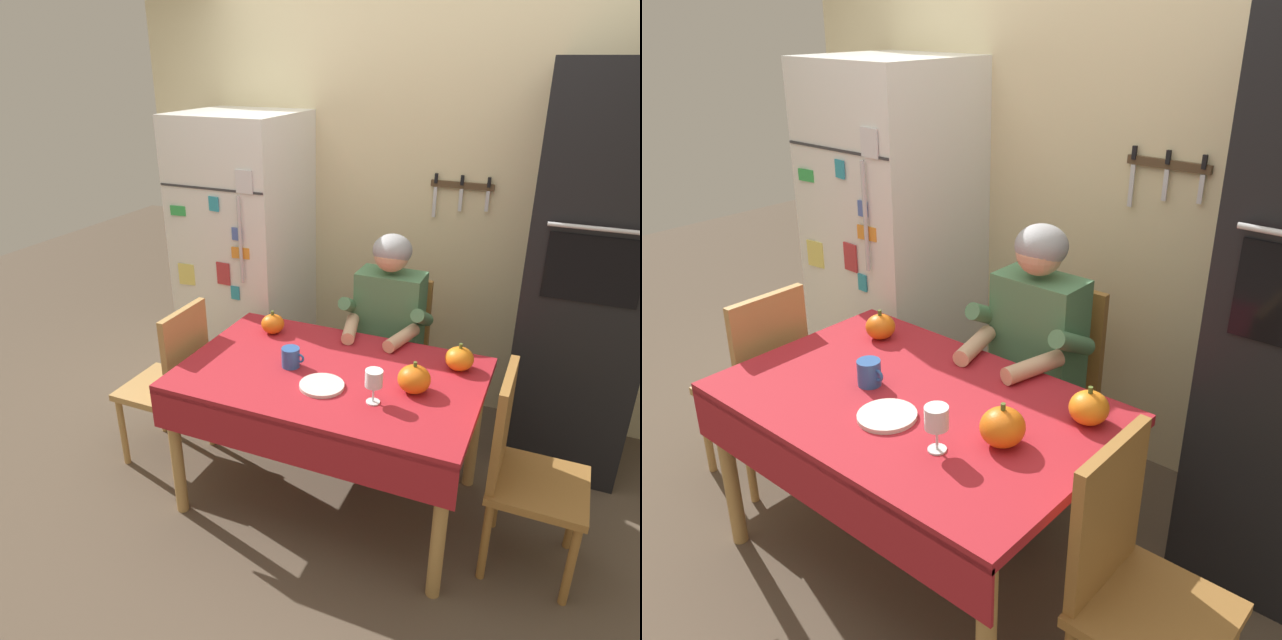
{
  "view_description": "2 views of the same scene",
  "coord_description": "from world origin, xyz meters",
  "views": [
    {
      "loc": [
        0.93,
        -2.15,
        2.1
      ],
      "look_at": [
        -0.08,
        0.17,
        0.96
      ],
      "focal_mm": 33.14,
      "sensor_mm": 36.0,
      "label": 1
    },
    {
      "loc": [
        1.48,
        -1.39,
        1.99
      ],
      "look_at": [
        0.13,
        0.21,
        1.04
      ],
      "focal_mm": 38.7,
      "sensor_mm": 36.0,
      "label": 2
    }
  ],
  "objects": [
    {
      "name": "ground_plane",
      "position": [
        0.0,
        0.0,
        0.0
      ],
      "size": [
        10.0,
        10.0,
        0.0
      ],
      "primitive_type": "plane",
      "color": "brown",
      "rests_on": "ground"
    },
    {
      "name": "back_wall_assembly",
      "position": [
        0.05,
        1.35,
        1.3
      ],
      "size": [
        3.7,
        0.13,
        2.6
      ],
      "color": "beige",
      "rests_on": "ground"
    },
    {
      "name": "refrigerator",
      "position": [
        -0.95,
        0.96,
        0.9
      ],
      "size": [
        0.68,
        0.71,
        1.8
      ],
      "color": "white",
      "rests_on": "ground"
    },
    {
      "name": "chair_left_side",
      "position": [
        -0.9,
        0.07,
        0.51
      ],
      "size": [
        0.4,
        0.4,
        0.93
      ],
      "color": "tan",
      "rests_on": "ground"
    },
    {
      "name": "serving_tray",
      "position": [
        0.02,
        -0.05,
        0.75
      ],
      "size": [
        0.2,
        0.2,
        0.02
      ],
      "primitive_type": "cylinder",
      "color": "silver",
      "rests_on": "dining_table"
    },
    {
      "name": "pumpkin_small",
      "position": [
        0.41,
        0.08,
        0.8
      ],
      "size": [
        0.15,
        0.15,
        0.15
      ],
      "color": "orange",
      "rests_on": "dining_table"
    },
    {
      "name": "chair_behind_person",
      "position": [
        0.08,
        0.87,
        0.51
      ],
      "size": [
        0.4,
        0.4,
        0.93
      ],
      "color": "#9E6B33",
      "rests_on": "ground"
    },
    {
      "name": "chair_right_side",
      "position": [
        0.9,
        0.05,
        0.51
      ],
      "size": [
        0.4,
        0.4,
        0.93
      ],
      "color": "#9E6B33",
      "rests_on": "ground"
    },
    {
      "name": "coffee_mug",
      "position": [
        -0.19,
        0.07,
        0.79
      ],
      "size": [
        0.11,
        0.09,
        0.1
      ],
      "color": "#2D569E",
      "rests_on": "dining_table"
    },
    {
      "name": "pumpkin_medium",
      "position": [
        -0.45,
        0.37,
        0.79
      ],
      "size": [
        0.12,
        0.12,
        0.13
      ],
      "color": "orange",
      "rests_on": "dining_table"
    },
    {
      "name": "seated_person",
      "position": [
        0.08,
        0.68,
        0.74
      ],
      "size": [
        0.47,
        0.55,
        1.25
      ],
      "color": "#38384C",
      "rests_on": "ground"
    },
    {
      "name": "dining_table",
      "position": [
        0.0,
        0.08,
        0.66
      ],
      "size": [
        1.4,
        0.9,
        0.74
      ],
      "color": "tan",
      "rests_on": "ground"
    },
    {
      "name": "wine_glass",
      "position": [
        0.27,
        -0.08,
        0.85
      ],
      "size": [
        0.08,
        0.08,
        0.16
      ],
      "color": "white",
      "rests_on": "dining_table"
    },
    {
      "name": "wall_oven",
      "position": [
        1.05,
        1.0,
        1.05
      ],
      "size": [
        0.6,
        0.64,
        2.1
      ],
      "color": "black",
      "rests_on": "ground"
    },
    {
      "name": "pumpkin_large",
      "position": [
        0.55,
        0.36,
        0.8
      ],
      "size": [
        0.13,
        0.13,
        0.13
      ],
      "color": "orange",
      "rests_on": "dining_table"
    }
  ]
}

